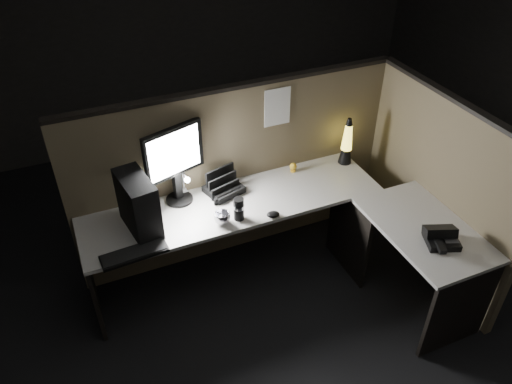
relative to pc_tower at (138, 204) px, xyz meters
name	(u,v)px	position (x,y,z in m)	size (l,w,h in m)	color
floor	(283,318)	(0.85, -0.60, -0.94)	(6.00, 6.00, 0.00)	black
room_shell	(292,133)	(0.85, -0.60, 0.68)	(6.00, 6.00, 6.00)	silver
partition_back	(236,174)	(0.85, 0.33, -0.19)	(2.66, 0.06, 1.50)	brown
partition_right	(435,191)	(2.18, -0.50, -0.19)	(0.06, 1.66, 1.50)	brown
desk	(293,235)	(1.03, -0.34, -0.36)	(2.60, 1.60, 0.73)	#AFACA5
pc_tower	(138,204)	(0.00, 0.00, 0.00)	(0.18, 0.40, 0.42)	black
monitor	(174,158)	(0.34, 0.22, 0.16)	(0.47, 0.21, 0.62)	black
keyboard	(134,254)	(-0.11, -0.26, -0.20)	(0.44, 0.15, 0.02)	black
mouse	(273,214)	(0.91, -0.26, -0.19)	(0.10, 0.07, 0.04)	black
clip_lamp	(185,183)	(0.40, 0.22, -0.08)	(0.04, 0.17, 0.22)	silver
organizer	(223,187)	(0.68, 0.18, -0.17)	(0.31, 0.29, 0.20)	black
lava_lamp	(347,145)	(1.77, 0.16, -0.04)	(0.11, 0.11, 0.42)	black
travel_mug	(239,209)	(0.67, -0.18, -0.12)	(0.08, 0.08, 0.18)	black
steel_mug	(222,218)	(0.54, -0.18, -0.16)	(0.12, 0.12, 0.09)	#B3B2B9
figurine	(293,166)	(1.31, 0.21, -0.16)	(0.06, 0.06, 0.06)	yellow
pinned_paper	(277,107)	(1.19, 0.30, 0.36)	(0.22, 0.00, 0.31)	white
desk_phone	(441,237)	(1.84, -0.97, -0.16)	(0.26, 0.26, 0.13)	black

